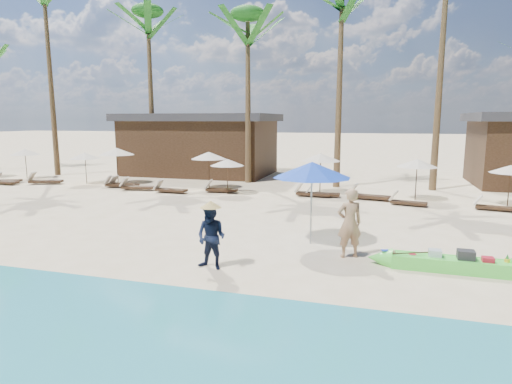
# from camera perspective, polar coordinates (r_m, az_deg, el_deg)

# --- Properties ---
(ground) EXTENTS (240.00, 240.00, 0.00)m
(ground) POSITION_cam_1_polar(r_m,az_deg,el_deg) (12.64, -5.80, -8.32)
(ground) COLOR beige
(ground) RESTS_ON ground
(wet_sand_strip) EXTENTS (240.00, 4.50, 0.01)m
(wet_sand_strip) POSITION_cam_1_polar(r_m,az_deg,el_deg) (8.57, -19.07, -17.83)
(wet_sand_strip) COLOR tan
(wet_sand_strip) RESTS_ON ground
(green_canoe) EXTENTS (4.63, 0.65, 0.59)m
(green_canoe) POSITION_cam_1_polar(r_m,az_deg,el_deg) (12.32, 24.41, -8.68)
(green_canoe) COLOR #4FE445
(green_canoe) RESTS_ON ground
(tourist) EXTENTS (0.86, 0.74, 2.00)m
(tourist) POSITION_cam_1_polar(r_m,az_deg,el_deg) (12.41, 12.36, -4.06)
(tourist) COLOR tan
(tourist) RESTS_ON ground
(vendor_green) EXTENTS (0.92, 0.77, 1.70)m
(vendor_green) POSITION_cam_1_polar(r_m,az_deg,el_deg) (11.28, -5.99, -6.02)
(vendor_green) COLOR black
(vendor_green) RESTS_ON ground
(blue_umbrella) EXTENTS (2.42, 2.42, 2.60)m
(blue_umbrella) POSITION_cam_1_polar(r_m,az_deg,el_deg) (13.34, 7.47, 2.95)
(blue_umbrella) COLOR #99999E
(blue_umbrella) RESTS_ON ground
(resort_parasol_1) EXTENTS (1.91, 1.91, 1.97)m
(resort_parasol_1) POSITION_cam_1_polar(r_m,az_deg,el_deg) (32.45, -28.44, 4.72)
(resort_parasol_1) COLOR #3D2719
(resort_parasol_1) RESTS_ON ground
(lounger_1_left) EXTENTS (1.96, 1.17, 0.64)m
(lounger_1_left) POSITION_cam_1_polar(r_m,az_deg,el_deg) (30.80, -30.63, 1.41)
(lounger_1_left) COLOR #3D2719
(lounger_1_left) RESTS_ON ground
(lounger_1_right) EXTENTS (1.93, 0.82, 0.64)m
(lounger_1_right) POSITION_cam_1_polar(r_m,az_deg,el_deg) (30.25, -30.60, 1.28)
(lounger_1_right) COLOR #3D2719
(lounger_1_right) RESTS_ON ground
(resort_parasol_2) EXTENTS (1.85, 1.85, 1.91)m
(resort_parasol_2) POSITION_cam_1_polar(r_m,az_deg,el_deg) (28.18, -21.84, 4.51)
(resort_parasol_2) COLOR #3D2719
(resort_parasol_2) RESTS_ON ground
(lounger_2_left) EXTENTS (2.08, 1.23, 0.68)m
(lounger_2_left) POSITION_cam_1_polar(r_m,az_deg,el_deg) (29.22, -26.48, 1.39)
(lounger_2_left) COLOR #3D2719
(lounger_2_left) RESTS_ON ground
(resort_parasol_3) EXTENTS (2.14, 2.14, 2.20)m
(resort_parasol_3) POSITION_cam_1_polar(r_m,az_deg,el_deg) (27.51, -18.10, 5.17)
(resort_parasol_3) COLOR #3D2719
(resort_parasol_3) RESTS_ON ground
(lounger_3_left) EXTENTS (1.86, 0.96, 0.61)m
(lounger_3_left) POSITION_cam_1_polar(r_m,az_deg,el_deg) (26.07, -17.86, 1.01)
(lounger_3_left) COLOR #3D2719
(lounger_3_left) RESTS_ON ground
(lounger_3_right) EXTENTS (1.70, 0.56, 0.57)m
(lounger_3_right) POSITION_cam_1_polar(r_m,az_deg,el_deg) (26.25, -17.31, 1.07)
(lounger_3_right) COLOR #3D2719
(lounger_3_right) RESTS_ON ground
(resort_parasol_4) EXTENTS (2.04, 2.04, 2.10)m
(resort_parasol_4) POSITION_cam_1_polar(r_m,az_deg,el_deg) (24.44, -6.33, 4.86)
(resort_parasol_4) COLOR #3D2719
(resort_parasol_4) RESTS_ON ground
(lounger_4_left) EXTENTS (1.94, 0.89, 0.63)m
(lounger_4_left) POSITION_cam_1_polar(r_m,az_deg,el_deg) (24.84, -15.77, 0.73)
(lounger_4_left) COLOR #3D2719
(lounger_4_left) RESTS_ON ground
(lounger_4_right) EXTENTS (1.83, 0.61, 0.62)m
(lounger_4_right) POSITION_cam_1_polar(r_m,az_deg,el_deg) (23.49, -11.52, 0.40)
(lounger_4_right) COLOR #3D2719
(lounger_4_right) RESTS_ON ground
(resort_parasol_5) EXTENTS (1.81, 1.81, 1.87)m
(resort_parasol_5) POSITION_cam_1_polar(r_m,az_deg,el_deg) (22.50, -3.86, 3.96)
(resort_parasol_5) COLOR #3D2719
(resort_parasol_5) RESTS_ON ground
(lounger_5_left) EXTENTS (1.84, 0.76, 0.61)m
(lounger_5_left) POSITION_cam_1_polar(r_m,az_deg,el_deg) (23.18, -4.90, 0.42)
(lounger_5_left) COLOR #3D2719
(lounger_5_left) RESTS_ON ground
(resort_parasol_6) EXTENTS (2.09, 2.09, 2.15)m
(resort_parasol_6) POSITION_cam_1_polar(r_m,az_deg,el_deg) (22.88, 8.62, 4.61)
(resort_parasol_6) COLOR #3D2719
(resort_parasol_6) RESTS_ON ground
(lounger_6_left) EXTENTS (1.86, 0.70, 0.62)m
(lounger_6_left) POSITION_cam_1_polar(r_m,az_deg,el_deg) (22.04, 7.33, -0.08)
(lounger_6_left) COLOR #3D2719
(lounger_6_left) RESTS_ON ground
(lounger_6_right) EXTENTS (1.71, 0.58, 0.58)m
(lounger_6_right) POSITION_cam_1_polar(r_m,az_deg,el_deg) (22.04, 8.67, -0.15)
(lounger_6_right) COLOR #3D2719
(lounger_6_right) RESTS_ON ground
(resort_parasol_7) EXTENTS (1.96, 1.96, 2.01)m
(resort_parasol_7) POSITION_cam_1_polar(r_m,az_deg,el_deg) (22.15, 20.70, 3.63)
(resort_parasol_7) COLOR #3D2719
(resort_parasol_7) RESTS_ON ground
(lounger_7_left) EXTENTS (2.06, 0.93, 0.68)m
(lounger_7_left) POSITION_cam_1_polar(r_m,az_deg,el_deg) (21.74, 14.58, -0.40)
(lounger_7_left) COLOR #3D2719
(lounger_7_left) RESTS_ON ground
(lounger_7_right) EXTENTS (1.72, 0.84, 0.56)m
(lounger_7_right) POSITION_cam_1_polar(r_m,az_deg,el_deg) (20.79, 19.37, -1.19)
(lounger_7_right) COLOR #3D2719
(lounger_7_right) RESTS_ON ground
(resort_parasol_8) EXTENTS (1.82, 1.82, 1.87)m
(resort_parasol_8) POSITION_cam_1_polar(r_m,az_deg,el_deg) (22.45, 30.85, 2.63)
(resort_parasol_8) COLOR #3D2719
(resort_parasol_8) RESTS_ON ground
(lounger_8_left) EXTENTS (1.73, 0.81, 0.57)m
(lounger_8_left) POSITION_cam_1_polar(r_m,az_deg,el_deg) (21.17, 29.01, -1.67)
(lounger_8_left) COLOR #3D2719
(lounger_8_left) RESTS_ON ground
(palm_1) EXTENTS (2.08, 2.08, 13.60)m
(palm_1) POSITION_cam_1_polar(r_m,az_deg,el_deg) (34.27, -26.25, 20.33)
(palm_1) COLOR brown
(palm_1) RESTS_ON ground
(palm_2) EXTENTS (2.08, 2.08, 11.33)m
(palm_2) POSITION_cam_1_polar(r_m,az_deg,el_deg) (30.67, -14.13, 19.26)
(palm_2) COLOR brown
(palm_2) RESTS_ON ground
(palm_3) EXTENTS (2.08, 2.08, 10.52)m
(palm_3) POSITION_cam_1_polar(r_m,az_deg,el_deg) (27.03, -1.10, 19.59)
(palm_3) COLOR brown
(palm_3) RESTS_ON ground
(palm_4) EXTENTS (2.08, 2.08, 11.70)m
(palm_4) POSITION_cam_1_polar(r_m,az_deg,el_deg) (25.87, 11.34, 21.84)
(palm_4) COLOR brown
(palm_4) RESTS_ON ground
(pavilion_west) EXTENTS (10.80, 6.60, 4.30)m
(pavilion_west) POSITION_cam_1_polar(r_m,az_deg,el_deg) (31.32, -7.46, 6.41)
(pavilion_west) COLOR #3D2719
(pavilion_west) RESTS_ON ground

